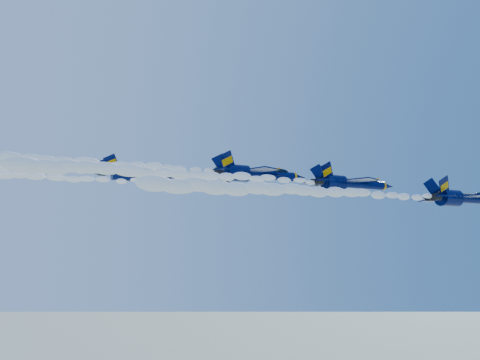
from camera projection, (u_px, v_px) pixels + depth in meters
name	position (u px, v px, depth m)	size (l,w,h in m)	color
jet_lead	(464.00, 198.00, 78.54)	(18.26, 14.98, 6.79)	#020A3B
smoke_trail_jet_lead	(310.00, 191.00, 64.45)	(47.00, 2.18, 1.96)	white
jet_second	(350.00, 183.00, 83.78)	(18.26, 14.98, 6.79)	#020A3B
smoke_trail_jet_second	(185.00, 174.00, 69.70)	(47.00, 2.18, 1.96)	white
jet_third	(256.00, 174.00, 85.07)	(19.45, 15.95, 7.23)	#020A3B
smoke_trail_jet_third	(72.00, 162.00, 70.75)	(47.00, 2.32, 2.09)	white
jet_fourth	(203.00, 184.00, 87.01)	(15.44, 12.67, 5.74)	#020A3B
smoke_trail_jet_fourth	(25.00, 176.00, 73.46)	(47.00, 1.84, 1.66)	white
jet_fifth	(141.00, 174.00, 89.85)	(18.01, 14.77, 6.69)	#020A3B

